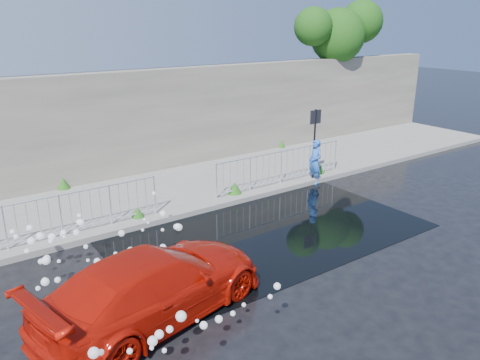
% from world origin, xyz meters
% --- Properties ---
extents(ground, '(90.00, 90.00, 0.00)m').
position_xyz_m(ground, '(0.00, 0.00, 0.00)').
color(ground, black).
rests_on(ground, ground).
extents(pavement, '(30.00, 4.00, 0.15)m').
position_xyz_m(pavement, '(0.00, 5.00, 0.07)').
color(pavement, slate).
rests_on(pavement, ground).
extents(curb, '(30.00, 0.25, 0.16)m').
position_xyz_m(curb, '(0.00, 3.00, 0.08)').
color(curb, slate).
rests_on(curb, ground).
extents(retaining_wall, '(30.00, 0.60, 3.50)m').
position_xyz_m(retaining_wall, '(0.00, 7.20, 1.90)').
color(retaining_wall, '#615A51').
rests_on(retaining_wall, pavement).
extents(puddle, '(8.00, 5.00, 0.01)m').
position_xyz_m(puddle, '(0.50, 1.00, 0.01)').
color(puddle, black).
rests_on(puddle, ground).
extents(sign_post, '(0.45, 0.06, 2.50)m').
position_xyz_m(sign_post, '(4.20, 3.10, 1.72)').
color(sign_post, black).
rests_on(sign_post, ground).
extents(tree, '(4.78, 2.40, 6.17)m').
position_xyz_m(tree, '(9.68, 7.42, 4.78)').
color(tree, '#332114').
rests_on(tree, ground).
extents(railing_left, '(5.05, 0.05, 1.10)m').
position_xyz_m(railing_left, '(-4.00, 3.35, 0.74)').
color(railing_left, silver).
rests_on(railing_left, pavement).
extents(railing_right, '(5.05, 0.05, 1.10)m').
position_xyz_m(railing_right, '(3.00, 3.35, 0.74)').
color(railing_right, silver).
rests_on(railing_right, pavement).
extents(weeds, '(12.17, 3.93, 0.38)m').
position_xyz_m(weeds, '(-0.22, 4.48, 0.33)').
color(weeds, '#164F15').
rests_on(weeds, pavement).
extents(water_spray, '(3.44, 5.43, 1.06)m').
position_xyz_m(water_spray, '(-3.88, 0.43, 0.72)').
color(water_spray, white).
rests_on(water_spray, ground).
extents(red_car, '(4.82, 2.83, 1.31)m').
position_xyz_m(red_car, '(-3.48, -0.83, 0.66)').
color(red_car, '#B01207').
rests_on(red_car, ground).
extents(person, '(0.41, 0.58, 1.50)m').
position_xyz_m(person, '(4.19, 3.00, 0.75)').
color(person, blue).
rests_on(person, ground).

